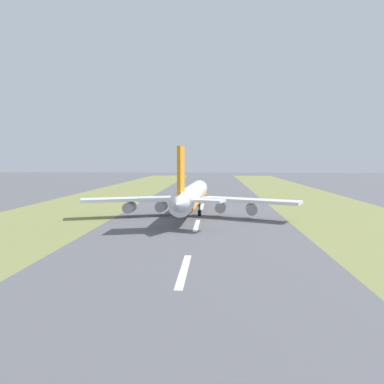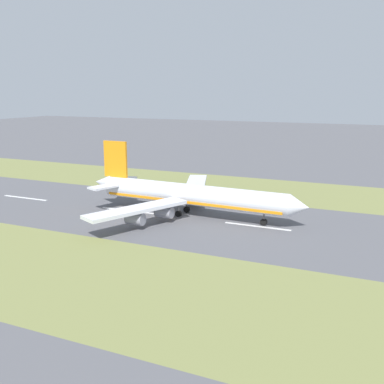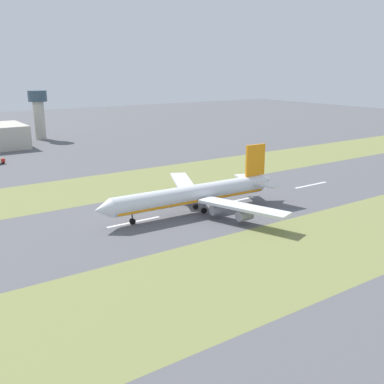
{
  "view_description": "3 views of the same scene",
  "coord_description": "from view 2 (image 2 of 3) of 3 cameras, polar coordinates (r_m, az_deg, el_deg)",
  "views": [
    {
      "loc": [
        4.72,
        -113.97,
        16.85
      ],
      "look_at": [
        -2.46,
        2.05,
        7.0
      ],
      "focal_mm": 35.0,
      "sensor_mm": 36.0,
      "label": 1
    },
    {
      "loc": [
        111.11,
        52.12,
        35.07
      ],
      "look_at": [
        -2.46,
        2.05,
        7.0
      ],
      "focal_mm": 42.0,
      "sensor_mm": 36.0,
      "label": 2
    },
    {
      "loc": [
        -117.98,
        80.75,
        45.81
      ],
      "look_at": [
        -2.46,
        2.05,
        7.0
      ],
      "focal_mm": 42.0,
      "sensor_mm": 36.0,
      "label": 3
    }
  ],
  "objects": [
    {
      "name": "grass_median_east",
      "position": [
        91.19,
        -13.55,
        -10.25
      ],
      "size": [
        40.0,
        600.0,
        0.01
      ],
      "primitive_type": "cube",
      "color": "olive",
      "rests_on": "ground"
    },
    {
      "name": "centreline_dash_mid",
      "position": [
        135.96,
        -8.16,
        -2.33
      ],
      "size": [
        1.2,
        18.0,
        0.01
      ],
      "primitive_type": "cube",
      "color": "silver",
      "rests_on": "ground"
    },
    {
      "name": "airplane_main_jet",
      "position": [
        128.3,
        -0.76,
        -0.34
      ],
      "size": [
        64.08,
        67.17,
        20.2
      ],
      "color": "silver",
      "rests_on": "ground"
    },
    {
      "name": "ground_plane",
      "position": [
        127.64,
        -1.29,
        -3.21
      ],
      "size": [
        800.0,
        800.0,
        0.0
      ],
      "primitive_type": "plane",
      "color": "#56565B"
    },
    {
      "name": "centreline_dash_far",
      "position": [
        120.33,
        8.29,
        -4.34
      ],
      "size": [
        1.2,
        18.0,
        0.01
      ],
      "primitive_type": "cube",
      "color": "silver",
      "rests_on": "ground"
    },
    {
      "name": "grass_median_west",
      "position": [
        168.27,
        5.21,
        0.66
      ],
      "size": [
        40.0,
        600.0,
        0.01
      ],
      "primitive_type": "cube",
      "color": "olive",
      "rests_on": "ground"
    },
    {
      "name": "centreline_dash_near",
      "position": [
        160.28,
        -20.41,
        -0.71
      ],
      "size": [
        1.2,
        18.0,
        0.01
      ],
      "primitive_type": "cube",
      "color": "silver",
      "rests_on": "ground"
    }
  ]
}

